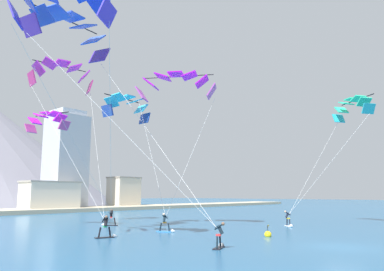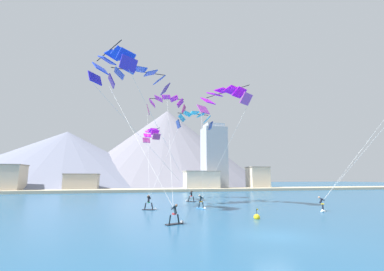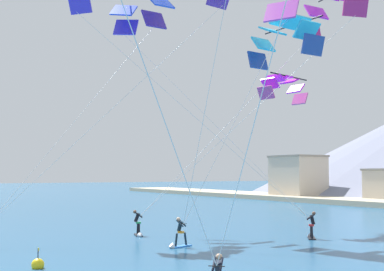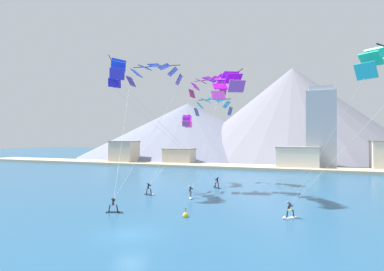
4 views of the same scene
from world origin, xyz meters
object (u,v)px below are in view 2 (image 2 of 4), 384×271
(kitesurfer_mid_center, at_px, (177,218))
(kitesurfer_far_left, at_px, (190,198))
(kitesurfer_far_right, at_px, (322,207))
(kitesurfer_near_lead, at_px, (202,205))
(parafoil_kite_distant_high_outer, at_px, (151,134))
(parafoil_kite_near_lead, at_px, (223,97))
(race_marker_buoy, at_px, (257,217))
(parafoil_kite_near_trail, at_px, (166,103))
(kitesurfer_near_trail, at_px, (150,205))
(parafoil_kite_mid_center, at_px, (140,77))
(parafoil_kite_distant_low_drift, at_px, (194,118))
(parafoil_kite_far_left, at_px, (113,63))

(kitesurfer_mid_center, bearing_deg, kitesurfer_far_left, 73.61)
(kitesurfer_far_right, bearing_deg, kitesurfer_near_lead, 155.42)
(kitesurfer_mid_center, height_order, parafoil_kite_distant_high_outer, parafoil_kite_distant_high_outer)
(kitesurfer_near_lead, distance_m, parafoil_kite_near_lead, 15.31)
(kitesurfer_mid_center, distance_m, race_marker_buoy, 7.51)
(kitesurfer_far_right, relative_size, parafoil_kite_near_trail, 0.10)
(kitesurfer_near_trail, bearing_deg, kitesurfer_mid_center, -82.38)
(kitesurfer_near_lead, bearing_deg, kitesurfer_far_left, 85.43)
(kitesurfer_near_lead, bearing_deg, parafoil_kite_near_lead, 34.71)
(kitesurfer_far_left, xyz_separation_m, parafoil_kite_near_trail, (-3.22, 5.49, 16.59))
(kitesurfer_far_left, xyz_separation_m, race_marker_buoy, (1.95, -17.79, -0.39))
(parafoil_kite_near_trail, distance_m, parafoil_kite_mid_center, 11.40)
(kitesurfer_near_lead, relative_size, kitesurfer_near_trail, 1.00)
(kitesurfer_near_trail, xyz_separation_m, kitesurfer_mid_center, (1.30, -9.74, -0.06))
(parafoil_kite_near_lead, bearing_deg, parafoil_kite_distant_low_drift, 125.47)
(kitesurfer_mid_center, distance_m, kitesurfer_far_right, 17.31)
(kitesurfer_mid_center, distance_m, parafoil_kite_mid_center, 22.36)
(kitesurfer_mid_center, bearing_deg, parafoil_kite_distant_high_outer, 91.26)
(kitesurfer_far_left, height_order, parafoil_kite_distant_low_drift, parafoil_kite_distant_low_drift)
(kitesurfer_mid_center, bearing_deg, parafoil_kite_distant_low_drift, 71.06)
(kitesurfer_near_lead, xyz_separation_m, kitesurfer_near_trail, (-6.06, 0.35, 0.04))
(kitesurfer_near_trail, height_order, parafoil_kite_far_left, parafoil_kite_far_left)
(kitesurfer_near_lead, bearing_deg, parafoil_kite_near_trail, 99.50)
(race_marker_buoy, bearing_deg, kitesurfer_near_lead, 107.61)
(kitesurfer_mid_center, height_order, parafoil_kite_distant_low_drift, parafoil_kite_distant_low_drift)
(parafoil_kite_far_left, bearing_deg, parafoil_kite_near_lead, 10.70)
(kitesurfer_near_trail, height_order, parafoil_kite_mid_center, parafoil_kite_mid_center)
(kitesurfer_near_trail, relative_size, parafoil_kite_far_left, 0.10)
(parafoil_kite_distant_high_outer, relative_size, parafoil_kite_distant_low_drift, 0.95)
(kitesurfer_near_lead, distance_m, parafoil_kite_near_trail, 22.40)
(parafoil_kite_near_lead, xyz_separation_m, parafoil_kite_distant_low_drift, (-3.09, 4.34, -2.30))
(race_marker_buoy, bearing_deg, parafoil_kite_near_trail, 102.52)
(kitesurfer_far_right, distance_m, parafoil_kite_distant_low_drift, 20.87)
(parafoil_kite_near_lead, xyz_separation_m, parafoil_kite_mid_center, (-11.62, 1.87, 2.63))
(kitesurfer_near_lead, xyz_separation_m, parafoil_kite_distant_high_outer, (-5.23, 12.21, 10.41))
(parafoil_kite_far_left, bearing_deg, kitesurfer_far_right, -13.36)
(kitesurfer_mid_center, relative_size, parafoil_kite_near_trail, 0.10)
(parafoil_kite_far_left, height_order, parafoil_kite_distant_low_drift, parafoil_kite_far_left)
(parafoil_kite_near_lead, distance_m, race_marker_buoy, 18.68)
(kitesurfer_far_left, bearing_deg, parafoil_kite_far_left, -141.33)
(parafoil_kite_distant_high_outer, bearing_deg, parafoil_kite_near_trail, 43.16)
(parafoil_kite_mid_center, xyz_separation_m, parafoil_kite_distant_high_outer, (2.38, 7.57, -6.74))
(kitesurfer_mid_center, bearing_deg, kitesurfer_near_lead, 63.12)
(kitesurfer_near_trail, xyz_separation_m, kitesurfer_far_left, (6.80, 8.96, 0.00))
(parafoil_kite_near_trail, xyz_separation_m, race_marker_buoy, (5.17, -23.28, -16.98))
(parafoil_kite_distant_low_drift, xyz_separation_m, race_marker_buoy, (1.79, -15.60, -12.56))
(kitesurfer_mid_center, distance_m, parafoil_kite_distant_low_drift, 21.31)
(parafoil_kite_near_trail, distance_m, parafoil_kite_far_left, 17.11)
(kitesurfer_near_trail, xyz_separation_m, parafoil_kite_distant_low_drift, (6.97, 6.76, 12.17))
(kitesurfer_near_trail, bearing_deg, parafoil_kite_distant_low_drift, 44.15)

